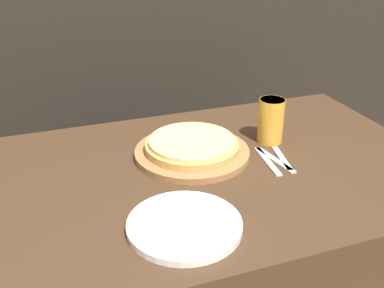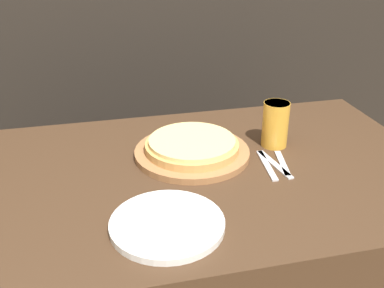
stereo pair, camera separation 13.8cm
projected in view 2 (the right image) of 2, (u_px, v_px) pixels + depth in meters
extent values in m
cube|color=#3D2819|center=(179.00, 269.00, 1.47)|extent=(1.56, 0.87, 0.73)
cylinder|color=#99663D|center=(192.00, 153.00, 1.40)|extent=(0.36, 0.36, 0.02)
cylinder|color=tan|center=(192.00, 146.00, 1.39)|extent=(0.29, 0.29, 0.02)
cylinder|color=#E0C175|center=(192.00, 141.00, 1.38)|extent=(0.27, 0.27, 0.01)
cylinder|color=gold|center=(275.00, 124.00, 1.43)|extent=(0.08, 0.08, 0.15)
cylinder|color=white|center=(277.00, 105.00, 1.40)|extent=(0.08, 0.08, 0.02)
cylinder|color=silver|center=(167.00, 224.00, 1.07)|extent=(0.28, 0.28, 0.02)
cube|color=silver|center=(267.00, 165.00, 1.34)|extent=(0.04, 0.18, 0.00)
cube|color=silver|center=(275.00, 164.00, 1.34)|extent=(0.04, 0.18, 0.00)
cube|color=silver|center=(282.00, 163.00, 1.35)|extent=(0.05, 0.15, 0.00)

